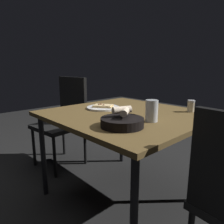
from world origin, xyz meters
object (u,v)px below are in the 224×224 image
object	(u,v)px
dining_table	(126,120)
pizza_plate	(103,107)
bread_basket	(122,121)
beer_glass	(152,112)
chair_far	(65,116)
pepper_shaker	(191,107)

from	to	relation	value
dining_table	pizza_plate	distance (m)	0.25
pizza_plate	bread_basket	distance (m)	0.54
dining_table	beer_glass	distance (m)	0.31
dining_table	bread_basket	xyz separation A→B (m)	(0.23, -0.28, 0.09)
bread_basket	beer_glass	xyz separation A→B (m)	(0.04, 0.22, 0.03)
pizza_plate	beer_glass	bearing A→B (deg)	-4.66
pizza_plate	beer_glass	world-z (taller)	beer_glass
pizza_plate	beer_glass	distance (m)	0.52
bread_basket	chair_far	bearing A→B (deg)	166.08
pizza_plate	chair_far	world-z (taller)	chair_far
dining_table	pizza_plate	bearing A→B (deg)	-174.52
pepper_shaker	bread_basket	bearing A→B (deg)	-96.56
bread_basket	dining_table	bearing A→B (deg)	129.82
beer_glass	pizza_plate	bearing A→B (deg)	175.34
dining_table	chair_far	world-z (taller)	chair_far
bread_basket	beer_glass	distance (m)	0.22
chair_far	dining_table	bearing A→B (deg)	0.30
pizza_plate	chair_far	bearing A→B (deg)	178.39
pizza_plate	bread_basket	xyz separation A→B (m)	(0.47, -0.26, 0.02)
pizza_plate	pepper_shaker	xyz separation A→B (m)	(0.55, 0.40, 0.03)
pepper_shaker	chair_far	bearing A→B (deg)	-162.13
pizza_plate	pepper_shaker	size ratio (longest dim) A/B	2.97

